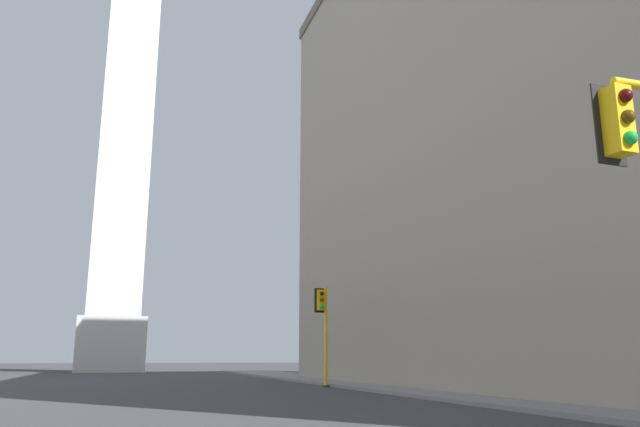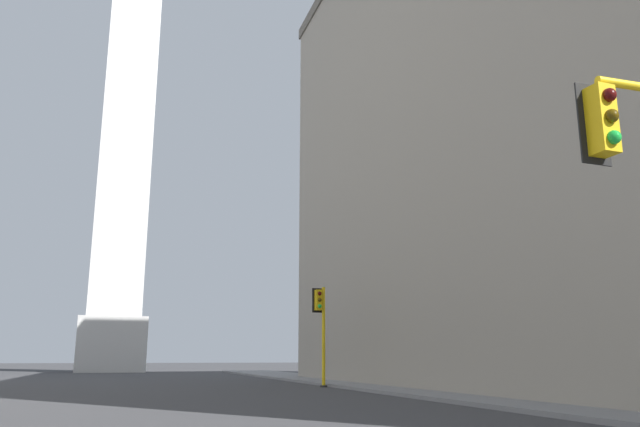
# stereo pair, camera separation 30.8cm
# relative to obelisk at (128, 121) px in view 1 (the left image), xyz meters

# --- Properties ---
(sidewalk_right) EXTENTS (5.00, 87.42, 0.15)m
(sidewalk_right) POSITION_rel_obelisk_xyz_m (14.10, -46.63, -28.64)
(sidewalk_right) COLOR slate
(sidewalk_right) RESTS_ON ground_plane
(building_right) EXTENTS (24.87, 42.97, 29.03)m
(building_right) POSITION_rel_obelisk_xyz_m (26.12, -47.41, -14.19)
(building_right) COLOR gray
(building_right) RESTS_ON ground_plane
(obelisk) EXTENTS (7.07, 7.07, 60.22)m
(obelisk) POSITION_rel_obelisk_xyz_m (0.00, 0.00, 0.00)
(obelisk) COLOR silver
(obelisk) RESTS_ON ground_plane
(traffic_light_mid_right) EXTENTS (0.79, 0.51, 5.25)m
(traffic_light_mid_right) POSITION_rel_obelisk_xyz_m (11.08, -40.55, -25.24)
(traffic_light_mid_right) COLOR yellow
(traffic_light_mid_right) RESTS_ON ground_plane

